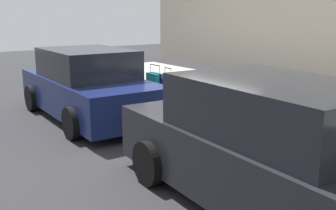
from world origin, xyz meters
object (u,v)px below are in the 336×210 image
suitcase_teal_4 (251,116)px  suitcase_olive_1 (312,131)px  parked_car_navy_1 (88,86)px  suitcase_silver_2 (291,125)px  suitcase_navy_10 (168,91)px  suitcase_navy_3 (269,118)px  parked_car_charcoal_0 (274,152)px  fire_hydrant (137,80)px  suitcase_teal_11 (155,87)px  suitcase_olive_8 (191,99)px  suitcase_black_6 (215,103)px  bollard_post (121,79)px  suitcase_silver_9 (176,94)px  suitcase_maroon_5 (229,110)px  suitcase_red_7 (202,102)px

suitcase_teal_4 → suitcase_olive_1: bearing=179.2°
suitcase_olive_1 → parked_car_navy_1: size_ratio=0.20×
suitcase_silver_2 → suitcase_navy_10: (3.74, 0.05, 0.03)m
suitcase_navy_3 → parked_car_charcoal_0: bearing=131.8°
suitcase_teal_4 → fire_hydrant: (4.28, 0.06, 0.14)m
suitcase_navy_3 → suitcase_teal_11: 3.77m
suitcase_olive_8 → suitcase_black_6: bearing=178.4°
suitcase_black_6 → suitcase_olive_8: size_ratio=1.79×
suitcase_olive_1 → suitcase_silver_2: 0.46m
suitcase_olive_1 → bollard_post: suitcase_olive_1 is taller
suitcase_navy_10 → fire_hydrant: size_ratio=1.18×
suitcase_navy_10 → parked_car_navy_1: size_ratio=0.20×
suitcase_navy_10 → parked_car_navy_1: 2.05m
suitcase_silver_9 → suitcase_teal_11: bearing=1.2°
parked_car_navy_1 → suitcase_navy_3: bearing=-151.1°
suitcase_black_6 → parked_car_charcoal_0: (-3.26, 1.99, 0.26)m
suitcase_maroon_5 → suitcase_navy_10: size_ratio=0.96×
suitcase_black_6 → parked_car_navy_1: 2.94m
parked_car_navy_1 → suitcase_teal_11: bearing=-85.5°
suitcase_red_7 → suitcase_teal_4: bearing=-177.5°
suitcase_silver_2 → suitcase_red_7: suitcase_red_7 is taller
suitcase_teal_4 → parked_car_navy_1: (3.14, 2.04, 0.34)m
parked_car_charcoal_0 → suitcase_navy_3: bearing=-48.2°
parked_car_navy_1 → suitcase_black_6: bearing=-137.3°
suitcase_olive_1 → suitcase_red_7: bearing=0.8°
suitcase_teal_4 → suitcase_black_6: suitcase_black_6 is taller
suitcase_silver_2 → bollard_post: bollard_post is taller
suitcase_silver_2 → suitcase_black_6: suitcase_black_6 is taller
suitcase_silver_2 → parked_car_charcoal_0: parked_car_charcoal_0 is taller
suitcase_teal_4 → suitcase_silver_2: bearing=-178.7°
suitcase_silver_9 → suitcase_teal_11: (0.93, 0.02, 0.04)m
parked_car_charcoal_0 → parked_car_navy_1: bearing=0.0°
suitcase_red_7 → parked_car_charcoal_0: 4.19m
suitcase_red_7 → bollard_post: suitcase_red_7 is taller
fire_hydrant → suitcase_silver_2: bearing=-179.1°
suitcase_teal_4 → suitcase_olive_8: bearing=0.8°
suitcase_navy_3 → suitcase_silver_9: 2.85m
suitcase_silver_9 → suitcase_olive_1: bearing=-179.0°
suitcase_navy_3 → suitcase_maroon_5: bearing=4.7°
suitcase_navy_3 → parked_car_charcoal_0: (-1.79, 2.00, 0.28)m
suitcase_olive_1 → suitcase_teal_4: (1.39, -0.02, -0.04)m
suitcase_teal_4 → suitcase_navy_10: (2.80, 0.03, 0.05)m
suitcase_red_7 → suitcase_silver_9: 0.96m
suitcase_black_6 → fire_hydrant: bearing=0.1°
suitcase_olive_8 → suitcase_navy_10: bearing=0.3°
suitcase_silver_2 → suitcase_black_6: bearing=2.1°
bollard_post → suitcase_silver_9: bearing=-177.3°
suitcase_maroon_5 → suitcase_navy_3: bearing=-175.3°
suitcase_navy_10 → fire_hydrant: suitcase_navy_10 is taller
suitcase_navy_3 → bollard_post: suitcase_navy_3 is taller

